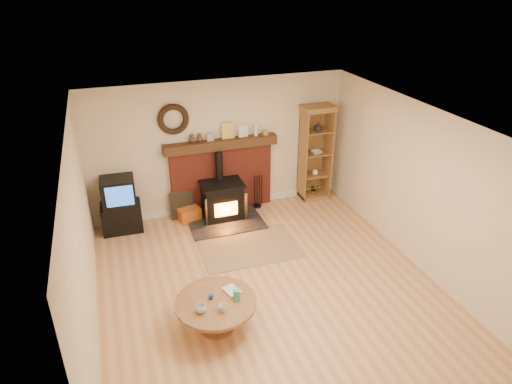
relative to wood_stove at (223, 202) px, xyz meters
name	(u,v)px	position (x,y,z in m)	size (l,w,h in m)	color
ground	(268,286)	(0.10, -2.27, -0.36)	(5.50, 5.50, 0.00)	tan
room_shell	(266,183)	(0.08, -2.18, 1.35)	(5.02, 5.52, 2.61)	beige
chimney_breast	(222,172)	(0.10, 0.39, 0.44)	(2.20, 0.22, 1.78)	maroon
wood_stove	(223,202)	(0.00, 0.00, 0.00)	(1.40, 1.00, 1.31)	black
area_rug	(249,247)	(0.15, -1.15, -0.36)	(1.69, 1.16, 0.01)	brown
tv_unit	(120,206)	(-1.87, 0.19, 0.14)	(0.73, 0.54, 1.05)	black
curio_cabinet	(315,153)	(2.04, 0.28, 0.63)	(0.64, 0.46, 1.99)	brown
firelog_box	(190,215)	(-0.64, 0.13, -0.24)	(0.41, 0.26, 0.26)	gold
leaning_painting	(182,205)	(-0.74, 0.28, -0.09)	(0.45, 0.03, 0.55)	black
fire_tools	(258,200)	(0.79, 0.23, -0.21)	(0.19, 0.16, 0.70)	black
coffee_table	(216,306)	(-0.87, -2.89, 0.01)	(1.09, 1.09, 0.62)	brown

